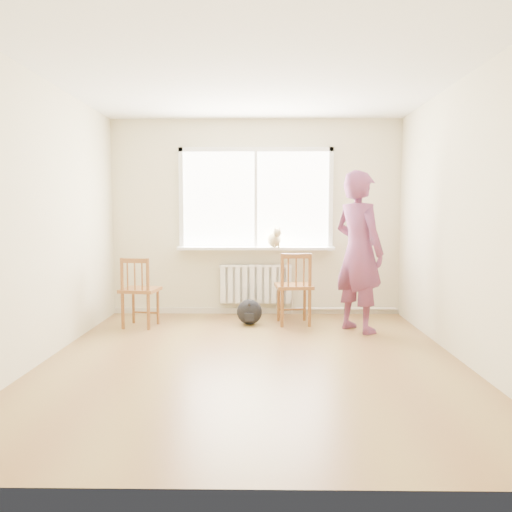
{
  "coord_description": "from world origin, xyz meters",
  "views": [
    {
      "loc": [
        0.1,
        -4.7,
        1.42
      ],
      "look_at": [
        0.02,
        1.2,
        0.91
      ],
      "focal_mm": 35.0,
      "sensor_mm": 36.0,
      "label": 1
    }
  ],
  "objects_px": {
    "chair_left": "(139,292)",
    "chair_right": "(294,289)",
    "person": "(359,252)",
    "cat": "(275,239)",
    "backpack": "(249,312)"
  },
  "relations": [
    {
      "from": "person",
      "to": "cat",
      "type": "relative_size",
      "value": 4.67
    },
    {
      "from": "chair_left",
      "to": "cat",
      "type": "relative_size",
      "value": 2.13
    },
    {
      "from": "chair_right",
      "to": "person",
      "type": "relative_size",
      "value": 0.48
    },
    {
      "from": "chair_right",
      "to": "backpack",
      "type": "distance_m",
      "value": 0.64
    },
    {
      "from": "chair_right",
      "to": "person",
      "type": "bearing_deg",
      "value": 151.5
    },
    {
      "from": "cat",
      "to": "backpack",
      "type": "bearing_deg",
      "value": -139.66
    },
    {
      "from": "person",
      "to": "chair_right",
      "type": "bearing_deg",
      "value": 30.62
    },
    {
      "from": "cat",
      "to": "person",
      "type": "bearing_deg",
      "value": -56.64
    },
    {
      "from": "chair_right",
      "to": "person",
      "type": "height_order",
      "value": "person"
    },
    {
      "from": "person",
      "to": "backpack",
      "type": "height_order",
      "value": "person"
    },
    {
      "from": "chair_left",
      "to": "chair_right",
      "type": "xyz_separation_m",
      "value": [
        1.93,
        0.17,
        0.02
      ]
    },
    {
      "from": "chair_left",
      "to": "chair_right",
      "type": "height_order",
      "value": "chair_right"
    },
    {
      "from": "person",
      "to": "cat",
      "type": "distance_m",
      "value": 1.29
    },
    {
      "from": "chair_right",
      "to": "person",
      "type": "xyz_separation_m",
      "value": [
        0.74,
        -0.31,
        0.49
      ]
    },
    {
      "from": "person",
      "to": "backpack",
      "type": "relative_size",
      "value": 5.96
    }
  ]
}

